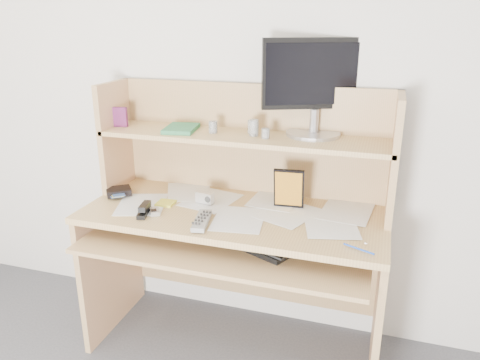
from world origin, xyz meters
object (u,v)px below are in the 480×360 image
(tv_remote, at_px, (202,221))
(keyboard, at_px, (247,238))
(game_case, at_px, (289,188))
(monitor, at_px, (316,84))
(desk, at_px, (239,216))

(tv_remote, bearing_deg, keyboard, 14.60)
(keyboard, bearing_deg, game_case, 77.30)
(game_case, xyz_separation_m, monitor, (0.08, 0.15, 0.46))
(keyboard, relative_size, game_case, 2.51)
(game_case, distance_m, monitor, 0.49)
(desk, distance_m, tv_remote, 0.28)
(desk, xyz_separation_m, monitor, (0.31, 0.18, 0.62))
(tv_remote, relative_size, monitor, 0.43)
(desk, xyz_separation_m, game_case, (0.24, 0.02, 0.16))
(game_case, bearing_deg, desk, -179.61)
(desk, relative_size, keyboard, 2.85)
(monitor, bearing_deg, desk, -174.56)
(keyboard, height_order, tv_remote, tv_remote)
(tv_remote, height_order, game_case, game_case)
(desk, bearing_deg, monitor, 29.23)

